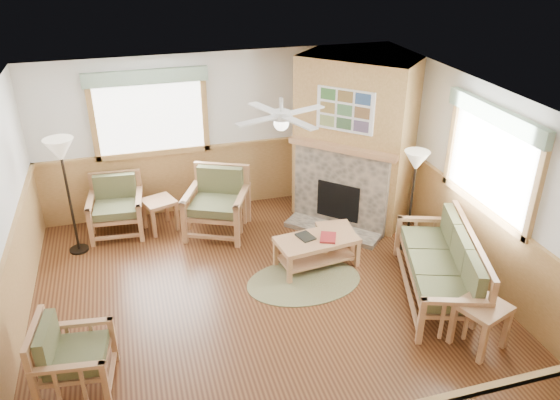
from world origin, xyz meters
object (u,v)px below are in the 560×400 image
object	(u,v)px
sofa	(438,266)
end_table_chairs	(160,215)
armchair_back_left	(116,207)
floor_lamp_left	(69,197)
end_table_sofa	(480,325)
coffee_table	(316,252)
armchair_back_right	(217,203)
floor_lamp_right	(412,201)
footstool	(335,241)
armchair_left	(75,355)

from	to	relation	value
sofa	end_table_chairs	bearing A→B (deg)	-110.66
sofa	armchair_back_left	bearing A→B (deg)	-106.56
floor_lamp_left	end_table_chairs	bearing A→B (deg)	13.84
end_table_sofa	coffee_table	bearing A→B (deg)	120.75
sofa	floor_lamp_left	xyz separation A→B (m)	(-4.67, 2.52, 0.45)
armchair_back_right	floor_lamp_right	distance (m)	3.03
armchair_back_left	end_table_chairs	distance (m)	0.70
sofa	armchair_back_right	world-z (taller)	armchair_back_right
end_table_sofa	footstool	distance (m)	2.52
end_table_chairs	footstool	distance (m)	2.88
end_table_chairs	floor_lamp_left	size ratio (longest dim) A/B	0.29
armchair_back_right	coffee_table	distance (m)	1.86
end_table_sofa	footstool	size ratio (longest dim) A/B	1.18
coffee_table	end_table_chairs	bearing A→B (deg)	133.46
armchair_back_left	floor_lamp_right	size ratio (longest dim) A/B	0.57
armchair_back_left	floor_lamp_right	distance (m)	4.62
armchair_left	footstool	world-z (taller)	armchair_left
armchair_back_left	floor_lamp_right	bearing A→B (deg)	-17.04
armchair_back_right	end_table_chairs	size ratio (longest dim) A/B	1.93
armchair_back_right	floor_lamp_left	distance (m)	2.20
armchair_left	end_table_chairs	bearing A→B (deg)	-12.68
armchair_back_right	armchair_left	xyz separation A→B (m)	(-2.05, -2.86, -0.09)
end_table_sofa	floor_lamp_left	size ratio (longest dim) A/B	0.32
armchair_left	end_table_sofa	size ratio (longest dim) A/B	1.42
coffee_table	floor_lamp_left	bearing A→B (deg)	150.37
end_table_chairs	floor_lamp_left	bearing A→B (deg)	-166.16
sofa	coffee_table	distance (m)	1.73
armchair_back_right	coffee_table	size ratio (longest dim) A/B	0.88
floor_lamp_right	end_table_sofa	bearing A→B (deg)	-96.44
armchair_left	coffee_table	size ratio (longest dim) A/B	0.72
armchair_left	armchair_back_right	bearing A→B (deg)	-28.23
armchair_back_left	end_table_chairs	world-z (taller)	armchair_back_left
footstool	armchair_left	bearing A→B (deg)	-154.78
armchair_back_left	end_table_sofa	bearing A→B (deg)	-39.54
coffee_table	floor_lamp_right	size ratio (longest dim) A/B	0.72
end_table_sofa	floor_lamp_left	bearing A→B (deg)	142.62
armchair_back_left	armchair_back_right	xyz separation A→B (m)	(1.55, -0.43, 0.05)
sofa	armchair_back_left	size ratio (longest dim) A/B	2.21
sofa	floor_lamp_right	world-z (taller)	floor_lamp_right
floor_lamp_right	sofa	bearing A→B (deg)	-100.05
sofa	floor_lamp_right	bearing A→B (deg)	-170.78
end_table_sofa	armchair_back_left	bearing A→B (deg)	135.51
end_table_chairs	coffee_table	bearing A→B (deg)	-39.64
footstool	floor_lamp_left	distance (m)	3.98
armchair_back_right	armchair_left	distance (m)	3.52
sofa	floor_lamp_right	size ratio (longest dim) A/B	1.26
armchair_back_left	armchair_left	world-z (taller)	armchair_back_left
armchair_back_left	armchair_back_right	size ratio (longest dim) A/B	0.89
end_table_chairs	floor_lamp_right	distance (m)	3.99
armchair_back_right	footstool	size ratio (longest dim) A/B	2.04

